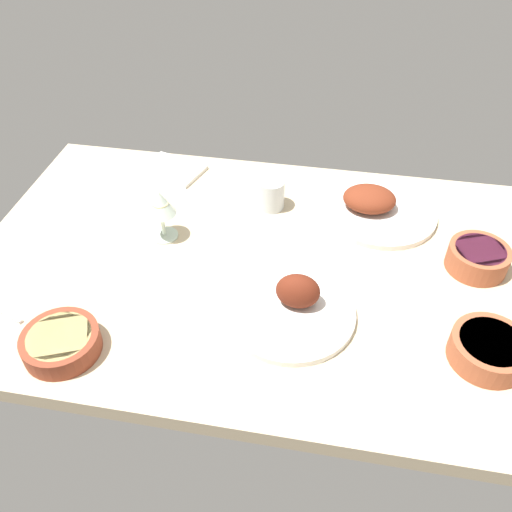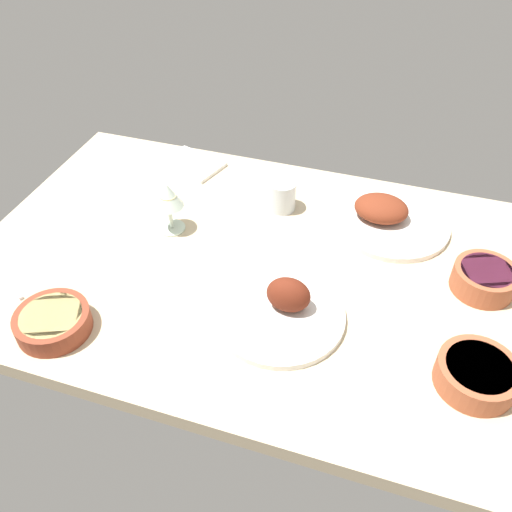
% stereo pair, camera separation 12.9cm
% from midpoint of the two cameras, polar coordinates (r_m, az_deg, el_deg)
% --- Properties ---
extents(dining_table, '(1.40, 0.90, 0.04)m').
position_cam_midpoint_polar(dining_table, '(1.32, 2.80, -1.42)').
color(dining_table, '#C6B28E').
rests_on(dining_table, ground).
extents(plate_far_side, '(0.30, 0.30, 0.08)m').
position_cam_midpoint_polar(plate_far_side, '(1.46, 16.37, 3.89)').
color(plate_far_side, silver).
rests_on(plate_far_side, dining_table).
extents(plate_near_viewer, '(0.29, 0.29, 0.09)m').
position_cam_midpoint_polar(plate_near_viewer, '(1.17, 5.99, -5.82)').
color(plate_near_viewer, silver).
rests_on(plate_near_viewer, dining_table).
extents(bowl_onions, '(0.14, 0.14, 0.06)m').
position_cam_midpoint_polar(bowl_onions, '(1.35, 25.78, -2.29)').
color(bowl_onions, '#A35133').
rests_on(bowl_onions, dining_table).
extents(bowl_potatoes, '(0.16, 0.16, 0.06)m').
position_cam_midpoint_polar(bowl_potatoes, '(1.16, 25.59, -11.48)').
color(bowl_potatoes, '#A35133').
rests_on(bowl_potatoes, dining_table).
extents(bowl_pasta, '(0.16, 0.16, 0.05)m').
position_cam_midpoint_polar(bowl_pasta, '(1.19, -18.04, -6.82)').
color(bowl_pasta, brown).
rests_on(bowl_pasta, dining_table).
extents(wine_glass, '(0.08, 0.08, 0.14)m').
position_cam_midpoint_polar(wine_glass, '(1.35, -6.70, 6.08)').
color(wine_glass, silver).
rests_on(wine_glass, dining_table).
extents(water_tumbler, '(0.07, 0.07, 0.08)m').
position_cam_midpoint_polar(water_tumbler, '(1.45, 5.19, 6.38)').
color(water_tumbler, silver).
rests_on(water_tumbler, dining_table).
extents(folded_napkin, '(0.20, 0.17, 0.01)m').
position_cam_midpoint_polar(folded_napkin, '(1.65, -4.56, 9.68)').
color(folded_napkin, white).
rests_on(folded_napkin, dining_table).
extents(fork_loose, '(0.16, 0.07, 0.01)m').
position_cam_midpoint_polar(fork_loose, '(1.36, -23.22, -2.68)').
color(fork_loose, silver).
rests_on(fork_loose, dining_table).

